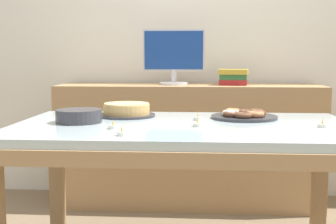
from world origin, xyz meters
The scene contains 13 objects.
wall_back centered at (0.00, 1.45, 1.30)m, with size 8.00×0.10×2.60m, color silver.
dining_table centered at (0.00, 0.00, 0.65)m, with size 1.54×0.92×0.74m.
sideboard centered at (0.00, 1.15, 0.42)m, with size 1.80×0.44×0.84m.
computer_monitor centered at (-0.11, 1.15, 1.03)m, with size 0.42×0.20×0.38m.
book_stack centered at (0.30, 1.15, 0.90)m, with size 0.22×0.19×0.11m.
cake_chocolate_round centered at (-0.29, 0.24, 0.77)m, with size 0.29×0.29×0.07m.
pastry_platter centered at (0.29, 0.20, 0.75)m, with size 0.32×0.32×0.04m.
plate_stack centered at (-0.48, 0.01, 0.77)m, with size 0.21×0.21×0.06m.
tealight_left_edge centered at (0.07, 0.13, 0.75)m, with size 0.04×0.04×0.04m.
tealight_near_cakes centered at (-0.29, -0.16, 0.75)m, with size 0.04×0.04×0.04m.
tealight_centre centered at (-0.22, -0.33, 0.75)m, with size 0.04×0.04×0.04m.
tealight_near_front centered at (0.07, -0.08, 0.75)m, with size 0.04×0.04×0.04m.
tealight_right_edge centered at (0.60, -0.06, 0.75)m, with size 0.04×0.04×0.04m.
Camera 1 is at (0.08, -2.07, 1.04)m, focal length 50.00 mm.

